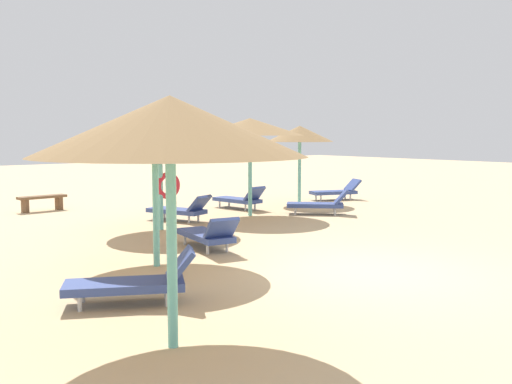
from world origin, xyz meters
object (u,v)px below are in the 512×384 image
object	(u,v)px
parasol_0	(250,127)
lounger_6	(240,199)
lounger_5	(134,282)
parasol_1	(300,134)
lounger_3	(208,234)
parasol_5	(170,127)
parasol_3	(155,143)
lounger_1	(337,191)
parasol_2	(160,130)
lounger_2	(180,210)
bench_0	(42,200)
lounger_0	(320,204)

from	to	relation	value
parasol_0	lounger_6	size ratio (longest dim) A/B	1.65
lounger_5	lounger_6	world-z (taller)	lounger_5
parasol_0	parasol_1	distance (m)	3.60
lounger_3	parasol_5	bearing A→B (deg)	-128.98
parasol_3	lounger_1	xyz separation A→B (m)	(10.66, 5.27, -1.96)
parasol_1	parasol_5	xyz separation A→B (m)	(-10.81, -9.15, 0.10)
parasol_0	parasol_2	distance (m)	3.40
lounger_6	lounger_2	bearing A→B (deg)	-160.90
parasol_0	lounger_2	xyz separation A→B (m)	(-2.19, 0.41, -2.32)
lounger_3	bench_0	world-z (taller)	lounger_3
lounger_1	lounger_3	size ratio (longest dim) A/B	1.02
parasol_2	lounger_0	xyz separation A→B (m)	(5.19, -0.58, -2.22)
parasol_2	bench_0	world-z (taller)	parasol_2
parasol_3	lounger_1	distance (m)	12.05
lounger_5	bench_0	bearing A→B (deg)	76.79
parasol_1	lounger_0	distance (m)	3.57
parasol_2	bench_0	xyz separation A→B (m)	(-1.07, 5.55, -2.19)
parasol_3	lounger_3	bearing A→B (deg)	22.58
lounger_2	parasol_5	bearing A→B (deg)	-122.75
parasol_0	lounger_5	bearing A→B (deg)	-139.50
parasol_1	lounger_1	world-z (taller)	parasol_1
parasol_2	lounger_5	bearing A→B (deg)	-123.77
parasol_3	lounger_5	distance (m)	3.12
lounger_1	lounger_5	xyz separation A→B (m)	(-12.13, -7.20, 0.00)
lounger_3	lounger_5	xyz separation A→B (m)	(-3.11, -2.61, 0.00)
lounger_5	parasol_0	bearing A→B (deg)	40.50
parasol_3	lounger_5	world-z (taller)	parasol_3
parasol_0	parasol_5	world-z (taller)	parasol_0
parasol_5	lounger_1	world-z (taller)	parasol_5
parasol_3	lounger_0	world-z (taller)	parasol_3
parasol_0	parasol_3	bearing A→B (deg)	-143.73
bench_0	lounger_2	bearing A→B (deg)	-64.13
parasol_1	parasol_3	xyz separation A→B (m)	(-8.87, -5.40, -0.15)
lounger_2	lounger_6	xyz separation A→B (m)	(2.93, 1.01, 0.00)
lounger_5	parasol_2	bearing A→B (deg)	56.23
lounger_5	lounger_0	bearing A→B (deg)	28.91
lounger_6	bench_0	world-z (taller)	lounger_6
parasol_1	lounger_5	world-z (taller)	parasol_1
lounger_1	lounger_2	xyz separation A→B (m)	(-7.31, -0.79, 0.00)
parasol_1	lounger_3	distance (m)	8.90
parasol_3	lounger_6	distance (m)	8.56
parasol_2	parasol_3	size ratio (longest dim) A/B	0.97
parasol_1	parasol_3	bearing A→B (deg)	-148.64
parasol_0	parasol_1	bearing A→B (deg)	21.96
lounger_1	lounger_6	world-z (taller)	lounger_6
parasol_0	parasol_5	xyz separation A→B (m)	(-7.48, -7.80, -0.11)
parasol_0	lounger_3	bearing A→B (deg)	-139.08
lounger_1	bench_0	world-z (taller)	lounger_1
parasol_3	bench_0	world-z (taller)	parasol_3
parasol_0	bench_0	bearing A→B (deg)	131.40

